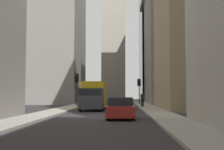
{
  "coord_description": "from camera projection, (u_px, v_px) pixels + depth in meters",
  "views": [
    {
      "loc": [
        -21.54,
        -1.55,
        1.66
      ],
      "look_at": [
        12.4,
        -0.32,
        3.77
      ],
      "focal_mm": 47.92,
      "sensor_mm": 36.0,
      "label": 1
    }
  ],
  "objects": [
    {
      "name": "traffic_light_far_junction",
      "position": [
        139.0,
        85.0,
        44.87
      ],
      "size": [
        0.43,
        0.52,
        3.75
      ],
      "color": "black",
      "rests_on": "sidewalk_left"
    },
    {
      "name": "church_spire",
      "position": [
        114.0,
        12.0,
        63.75
      ],
      "size": [
        5.4,
        5.4,
        36.4
      ],
      "color": "#A8A091",
      "rests_on": "ground_plane"
    },
    {
      "name": "building_left_far",
      "position": [
        174.0,
        43.0,
        52.23
      ],
      "size": [
        18.18,
        10.5,
        21.02
      ],
      "color": "gray",
      "rests_on": "ground_plane"
    },
    {
      "name": "delivery_truck",
      "position": [
        93.0,
        96.0,
        30.05
      ],
      "size": [
        6.46,
        2.25,
        2.84
      ],
      "color": "yellow",
      "rests_on": "ground_plane"
    },
    {
      "name": "building_right_far",
      "position": [
        52.0,
        11.0,
        51.38
      ],
      "size": [
        13.55,
        10.5,
        31.66
      ],
      "color": "gray",
      "rests_on": "ground_plane"
    },
    {
      "name": "sidewalk_left",
      "position": [
        164.0,
        116.0,
        21.28
      ],
      "size": [
        90.0,
        2.2,
        0.14
      ],
      "primitive_type": "cube",
      "color": "#A8A399",
      "rests_on": "ground_plane"
    },
    {
      "name": "traffic_light_midblock",
      "position": [
        76.0,
        82.0,
        37.27
      ],
      "size": [
        0.43,
        0.52,
        4.01
      ],
      "color": "black",
      "rests_on": "sidewalk_right"
    },
    {
      "name": "sidewalk_right",
      "position": [
        39.0,
        116.0,
        21.6
      ],
      "size": [
        90.0,
        2.2,
        0.14
      ],
      "primitive_type": "cube",
      "color": "#A8A399",
      "rests_on": "ground_plane"
    },
    {
      "name": "ground_plane",
      "position": [
        101.0,
        117.0,
        21.44
      ],
      "size": [
        135.0,
        135.0,
        0.0
      ],
      "primitive_type": "plane",
      "color": "#302D30"
    },
    {
      "name": "sedan_red",
      "position": [
        121.0,
        109.0,
        19.86
      ],
      "size": [
        4.3,
        1.78,
        1.42
      ],
      "color": "maroon",
      "rests_on": "ground_plane"
    },
    {
      "name": "discarded_bottle",
      "position": [
        56.0,
        111.0,
        24.13
      ],
      "size": [
        0.07,
        0.07,
        0.27
      ],
      "color": "#999EA3",
      "rests_on": "sidewalk_right"
    },
    {
      "name": "pedestrian",
      "position": [
        142.0,
        99.0,
        34.99
      ],
      "size": [
        0.26,
        0.44,
        1.71
      ],
      "color": "black",
      "rests_on": "sidewalk_left"
    }
  ]
}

